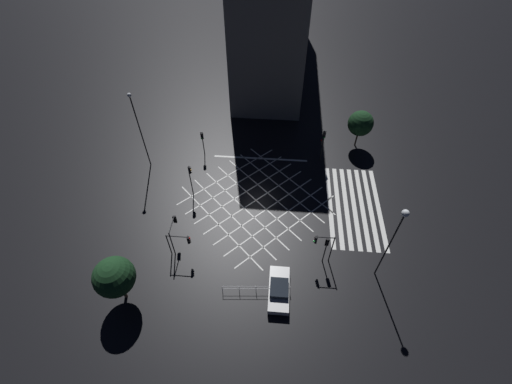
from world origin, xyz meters
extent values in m
plane|color=black|center=(0.00, 0.00, 0.00)|extent=(200.00, 200.00, 0.00)
cube|color=silver|center=(0.00, -8.43, 0.00)|extent=(11.97, 0.50, 0.01)
cube|color=silver|center=(0.00, -9.33, 0.00)|extent=(11.97, 0.50, 0.01)
cube|color=silver|center=(0.00, -10.23, 0.00)|extent=(11.97, 0.50, 0.01)
cube|color=silver|center=(0.00, -11.13, 0.00)|extent=(11.97, 0.50, 0.01)
cube|color=silver|center=(0.00, -12.03, 0.00)|extent=(11.97, 0.50, 0.01)
cube|color=silver|center=(0.00, -12.93, 0.00)|extent=(11.97, 0.50, 0.01)
cube|color=silver|center=(0.00, -13.83, 0.00)|extent=(11.97, 0.50, 0.01)
cube|color=silver|center=(3.76, -3.76, 0.00)|extent=(10.45, 10.45, 0.01)
cube|color=silver|center=(-3.76, -3.76, 0.00)|extent=(10.45, 10.45, 0.01)
cube|color=silver|center=(2.51, -2.51, 0.00)|extent=(10.45, 10.45, 0.01)
cube|color=silver|center=(-2.51, -2.51, 0.00)|extent=(10.45, 10.45, 0.01)
cube|color=silver|center=(1.25, -1.25, 0.00)|extent=(10.45, 10.45, 0.01)
cube|color=silver|center=(-1.25, -1.25, 0.00)|extent=(10.45, 10.45, 0.01)
cube|color=silver|center=(0.00, 0.00, 0.00)|extent=(10.45, 10.45, 0.01)
cube|color=silver|center=(0.00, 0.00, 0.00)|extent=(10.45, 10.45, 0.01)
cube|color=silver|center=(-1.25, 1.25, 0.00)|extent=(10.45, 10.45, 0.01)
cube|color=silver|center=(1.25, 1.25, 0.00)|extent=(10.45, 10.45, 0.01)
cube|color=silver|center=(-2.51, 2.51, 0.00)|extent=(10.45, 10.45, 0.01)
cube|color=silver|center=(2.51, 2.51, 0.00)|extent=(10.45, 10.45, 0.01)
cube|color=silver|center=(-3.76, 3.76, 0.00)|extent=(10.45, 10.45, 0.01)
cube|color=silver|center=(3.76, 3.76, 0.00)|extent=(10.45, 10.45, 0.01)
cube|color=silver|center=(7.15, 0.00, 0.00)|extent=(0.30, 11.97, 0.01)
cube|color=beige|center=(51.79, 5.03, 2.00)|extent=(1.40, 0.06, 1.80)
cube|color=black|center=(47.99, 5.03, 2.00)|extent=(1.40, 0.06, 1.80)
cube|color=beige|center=(44.19, 5.03, 2.00)|extent=(1.40, 0.06, 1.80)
cube|color=beige|center=(40.39, 5.03, 2.00)|extent=(1.40, 0.06, 1.80)
cube|color=beige|center=(36.58, 5.03, 2.00)|extent=(1.40, 0.06, 1.80)
cube|color=beige|center=(32.78, 5.03, 2.00)|extent=(1.40, 0.06, 1.80)
cube|color=beige|center=(28.98, 5.03, 2.00)|extent=(1.40, 0.06, 1.80)
cube|color=black|center=(25.18, 5.03, 2.00)|extent=(1.40, 0.06, 1.80)
cube|color=black|center=(21.38, 5.03, 2.00)|extent=(1.40, 0.06, 1.80)
cube|color=beige|center=(17.57, 5.03, 2.00)|extent=(1.40, 0.06, 1.80)
cube|color=beige|center=(44.19, 5.03, 5.83)|extent=(1.40, 0.06, 1.80)
cube|color=beige|center=(40.39, 5.03, 5.83)|extent=(1.40, 0.06, 1.80)
cube|color=beige|center=(36.58, 5.03, 5.83)|extent=(1.40, 0.06, 1.80)
cube|color=beige|center=(32.78, 5.03, 5.83)|extent=(1.40, 0.06, 1.80)
cube|color=black|center=(28.98, 5.03, 5.83)|extent=(1.40, 0.06, 1.80)
cube|color=black|center=(25.18, 5.03, 5.83)|extent=(1.40, 0.06, 1.80)
cube|color=beige|center=(21.38, 5.03, 5.83)|extent=(1.40, 0.06, 1.80)
cube|color=beige|center=(17.57, 5.03, 5.83)|extent=(1.40, 0.06, 1.80)
cube|color=beige|center=(32.78, 5.03, 9.66)|extent=(1.40, 0.06, 1.80)
cube|color=beige|center=(28.98, 5.03, 9.66)|extent=(1.40, 0.06, 1.80)
cube|color=black|center=(25.18, 5.03, 9.66)|extent=(1.40, 0.06, 1.80)
cube|color=beige|center=(21.38, 5.03, 9.66)|extent=(1.40, 0.06, 1.80)
cube|color=beige|center=(17.57, 5.03, 9.66)|extent=(1.40, 0.06, 1.80)
cube|color=black|center=(21.38, 5.03, 13.48)|extent=(1.40, 0.06, 1.80)
cube|color=black|center=(17.57, 5.03, 13.48)|extent=(1.40, 0.06, 1.80)
cylinder|color=black|center=(-7.76, 7.89, 1.62)|extent=(0.11, 0.11, 3.25)
cylinder|color=black|center=(-7.76, 6.83, 3.10)|extent=(0.09, 2.11, 0.09)
cube|color=black|center=(-7.76, 5.78, 2.65)|extent=(0.28, 0.16, 0.90)
sphere|color=red|center=(-7.76, 5.67, 2.95)|extent=(0.18, 0.18, 0.18)
sphere|color=black|center=(-7.76, 5.67, 2.65)|extent=(0.18, 0.18, 0.18)
sphere|color=black|center=(-7.76, 5.67, 2.35)|extent=(0.18, 0.18, 0.18)
cube|color=black|center=(-7.76, 5.87, 2.65)|extent=(0.36, 0.02, 0.98)
cylinder|color=black|center=(7.36, 7.29, 1.81)|extent=(0.11, 0.11, 3.62)
cube|color=black|center=(7.22, 7.29, 3.12)|extent=(0.16, 0.28, 0.90)
sphere|color=black|center=(7.11, 7.29, 3.42)|extent=(0.18, 0.18, 0.18)
sphere|color=black|center=(7.11, 7.29, 3.12)|extent=(0.18, 0.18, 0.18)
sphere|color=green|center=(7.11, 7.29, 2.82)|extent=(0.18, 0.18, 0.18)
cube|color=black|center=(7.31, 7.29, 3.12)|extent=(0.02, 0.36, 0.98)
cylinder|color=black|center=(-7.30, -7.78, 2.01)|extent=(0.11, 0.11, 4.02)
cylinder|color=black|center=(-7.30, -6.95, 3.87)|extent=(0.09, 1.67, 0.09)
cube|color=black|center=(-7.30, -6.11, 3.42)|extent=(0.28, 0.16, 0.90)
sphere|color=black|center=(-7.30, -6.00, 3.72)|extent=(0.18, 0.18, 0.18)
sphere|color=black|center=(-7.30, -6.00, 3.42)|extent=(0.18, 0.18, 0.18)
sphere|color=green|center=(-7.30, -6.00, 3.12)|extent=(0.18, 0.18, 0.18)
cube|color=black|center=(-7.30, -6.20, 3.42)|extent=(0.36, 0.02, 0.98)
cylinder|color=black|center=(7.40, -7.62, 1.75)|extent=(0.11, 0.11, 3.49)
cube|color=black|center=(7.40, -7.49, 2.99)|extent=(0.28, 0.16, 0.90)
sphere|color=red|center=(7.40, -7.38, 3.29)|extent=(0.18, 0.18, 0.18)
sphere|color=black|center=(7.40, -7.38, 2.99)|extent=(0.18, 0.18, 0.18)
sphere|color=black|center=(7.40, -7.38, 2.69)|extent=(0.18, 0.18, 0.18)
cube|color=black|center=(7.40, -7.58, 2.99)|extent=(0.36, 0.02, 0.98)
cylinder|color=black|center=(-7.75, 7.54, 1.81)|extent=(0.11, 0.11, 3.63)
cylinder|color=black|center=(-6.72, 7.54, 3.48)|extent=(2.06, 0.09, 0.09)
cube|color=black|center=(-5.69, 7.54, 3.03)|extent=(0.16, 0.28, 0.90)
sphere|color=black|center=(-5.58, 7.54, 3.33)|extent=(0.18, 0.18, 0.18)
sphere|color=black|center=(-5.58, 7.54, 3.03)|extent=(0.18, 0.18, 0.18)
sphere|color=green|center=(-5.58, 7.54, 2.73)|extent=(0.18, 0.18, 0.18)
cube|color=black|center=(-5.78, 7.54, 3.03)|extent=(0.02, 0.36, 0.98)
cylinder|color=black|center=(0.33, 7.34, 2.22)|extent=(0.11, 0.11, 4.45)
cube|color=black|center=(0.33, 7.21, 3.95)|extent=(0.28, 0.16, 0.90)
sphere|color=black|center=(0.33, 7.10, 4.25)|extent=(0.18, 0.18, 0.18)
sphere|color=orange|center=(0.33, 7.10, 3.95)|extent=(0.18, 0.18, 0.18)
sphere|color=black|center=(0.33, 7.10, 3.65)|extent=(0.18, 0.18, 0.18)
cube|color=black|center=(0.33, 7.30, 3.95)|extent=(0.36, 0.02, 0.98)
cylinder|color=black|center=(-7.41, -7.18, 1.82)|extent=(0.11, 0.11, 3.64)
cube|color=black|center=(-7.28, -7.18, 3.14)|extent=(0.16, 0.28, 0.90)
sphere|color=black|center=(-7.17, -7.18, 3.44)|extent=(0.18, 0.18, 0.18)
sphere|color=black|center=(-7.17, -7.18, 3.14)|extent=(0.18, 0.18, 0.18)
sphere|color=green|center=(-7.17, -7.18, 2.84)|extent=(0.18, 0.18, 0.18)
cube|color=black|center=(-7.37, -7.18, 3.14)|extent=(0.02, 0.36, 0.98)
cylinder|color=black|center=(7.59, -7.61, 2.27)|extent=(0.11, 0.11, 4.55)
cube|color=black|center=(7.46, -7.61, 4.05)|extent=(0.16, 0.28, 0.90)
sphere|color=black|center=(7.35, -7.61, 4.35)|extent=(0.18, 0.18, 0.18)
sphere|color=black|center=(7.35, -7.61, 4.05)|extent=(0.18, 0.18, 0.18)
sphere|color=green|center=(7.35, -7.61, 3.75)|extent=(0.18, 0.18, 0.18)
cube|color=black|center=(7.55, -7.61, 4.05)|extent=(0.02, 0.36, 0.98)
cylinder|color=black|center=(-8.36, -12.15, 4.52)|extent=(0.14, 0.14, 9.04)
sphere|color=white|center=(-8.36, -12.15, 9.23)|extent=(0.62, 0.62, 0.62)
cylinder|color=black|center=(4.90, 13.76, 4.93)|extent=(0.14, 0.14, 9.85)
sphere|color=white|center=(4.90, 13.76, 9.98)|extent=(0.44, 0.44, 0.44)
cylinder|color=brown|center=(-12.58, 10.94, 1.16)|extent=(0.29, 0.29, 2.31)
sphere|color=#143319|center=(-12.58, 10.94, 3.64)|extent=(3.53, 3.53, 3.53)
cylinder|color=brown|center=(10.85, -12.42, 1.16)|extent=(0.20, 0.20, 2.31)
sphere|color=#143319|center=(10.85, -12.42, 3.52)|extent=(3.22, 3.22, 3.22)
cube|color=silver|center=(-11.08, -2.99, 0.53)|extent=(4.48, 1.86, 0.64)
cube|color=black|center=(-11.19, -2.99, 1.08)|extent=(1.88, 1.64, 0.46)
sphere|color=white|center=(-8.89, -2.42, 0.47)|extent=(0.16, 0.16, 0.16)
sphere|color=white|center=(-8.89, -3.57, 0.47)|extent=(0.16, 0.16, 0.16)
cylinder|color=black|center=(-9.69, -2.18, 0.35)|extent=(0.70, 0.20, 0.70)
cylinder|color=black|center=(-9.69, -3.80, 0.35)|extent=(0.70, 0.20, 0.70)
cylinder|color=black|center=(-12.47, -2.18, 0.35)|extent=(0.70, 0.20, 0.70)
cylinder|color=black|center=(-12.47, -3.80, 0.35)|extent=(0.70, 0.20, 0.70)
cylinder|color=#B7B7BC|center=(-11.41, 2.18, 0.53)|extent=(0.05, 0.05, 1.05)
cylinder|color=#B7B7BC|center=(-11.29, 0.64, 0.53)|extent=(0.05, 0.05, 1.05)
cylinder|color=#B7B7BC|center=(-11.17, -0.89, 0.53)|extent=(0.05, 0.05, 1.05)
cylinder|color=#B7B7BC|center=(-11.04, -2.43, 0.53)|extent=(0.05, 0.05, 1.05)
cylinder|color=#B7B7BC|center=(-10.92, -3.97, 0.53)|extent=(0.05, 0.05, 1.05)
cylinder|color=#B7B7BC|center=(-11.17, -0.89, 1.01)|extent=(0.53, 6.16, 0.04)
cylinder|color=#B7B7BC|center=(-11.17, -0.89, 0.58)|extent=(0.53, 6.16, 0.04)
camera|label=1|loc=(-25.59, -2.05, 29.67)|focal=24.00mm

